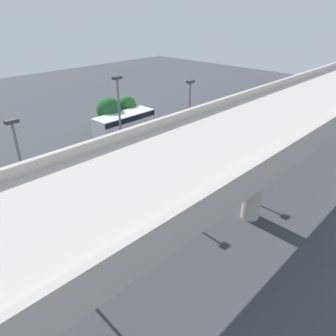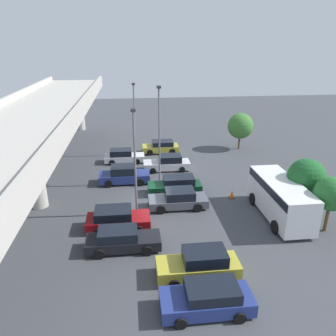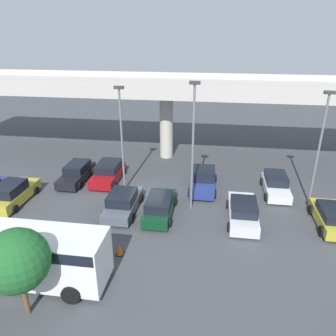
{
  "view_description": "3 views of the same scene",
  "coord_description": "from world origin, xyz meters",
  "px_view_note": "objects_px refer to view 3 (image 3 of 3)",
  "views": [
    {
      "loc": [
        18.42,
        18.95,
        13.89
      ],
      "look_at": [
        -0.5,
        0.86,
        0.79
      ],
      "focal_mm": 35.0,
      "sensor_mm": 36.0,
      "label": 1
    },
    {
      "loc": [
        -25.13,
        1.83,
        12.68
      ],
      "look_at": [
        0.72,
        -1.13,
        2.62
      ],
      "focal_mm": 35.0,
      "sensor_mm": 36.0,
      "label": 2
    },
    {
      "loc": [
        4.71,
        -21.65,
        12.27
      ],
      "look_at": [
        1.26,
        2.06,
        1.96
      ],
      "focal_mm": 35.0,
      "sensor_mm": 36.0,
      "label": 3
    }
  ],
  "objects_px": {
    "parked_car_7": "(243,211)",
    "lamp_post_mid_lot": "(121,132)",
    "parked_car_5": "(160,206)",
    "shuttle_bus": "(36,253)",
    "parked_car_1": "(13,194)",
    "parked_car_3": "(108,172)",
    "parked_car_6": "(203,180)",
    "parked_car_8": "(276,185)",
    "parked_car_4": "(123,202)",
    "parked_car_2": "(77,173)",
    "parked_car_9": "(333,217)",
    "lamp_post_near_aisle": "(320,142)",
    "tree_front_centre": "(17,261)",
    "traffic_cone": "(119,250)",
    "lamp_post_by_overpass": "(193,140)"
  },
  "relations": [
    {
      "from": "parked_car_3",
      "to": "parked_car_9",
      "type": "distance_m",
      "value": 17.65
    },
    {
      "from": "lamp_post_near_aisle",
      "to": "traffic_cone",
      "type": "height_order",
      "value": "lamp_post_near_aisle"
    },
    {
      "from": "parked_car_8",
      "to": "shuttle_bus",
      "type": "relative_size",
      "value": 0.61
    },
    {
      "from": "parked_car_6",
      "to": "parked_car_8",
      "type": "distance_m",
      "value": 5.79
    },
    {
      "from": "parked_car_1",
      "to": "parked_car_5",
      "type": "bearing_deg",
      "value": -90.84
    },
    {
      "from": "parked_car_4",
      "to": "parked_car_8",
      "type": "distance_m",
      "value": 12.23
    },
    {
      "from": "parked_car_1",
      "to": "tree_front_centre",
      "type": "height_order",
      "value": "tree_front_centre"
    },
    {
      "from": "parked_car_2",
      "to": "parked_car_9",
      "type": "xyz_separation_m",
      "value": [
        19.67,
        -4.4,
        0.01
      ]
    },
    {
      "from": "parked_car_9",
      "to": "parked_car_2",
      "type": "bearing_deg",
      "value": 77.41
    },
    {
      "from": "parked_car_1",
      "to": "parked_car_5",
      "type": "xyz_separation_m",
      "value": [
        11.23,
        -0.16,
        -0.04
      ]
    },
    {
      "from": "parked_car_4",
      "to": "lamp_post_mid_lot",
      "type": "xyz_separation_m",
      "value": [
        -0.82,
        3.41,
        4.16
      ]
    },
    {
      "from": "parked_car_2",
      "to": "lamp_post_by_overpass",
      "type": "relative_size",
      "value": 0.52
    },
    {
      "from": "tree_front_centre",
      "to": "traffic_cone",
      "type": "xyz_separation_m",
      "value": [
        3.04,
        4.75,
        -2.68
      ]
    },
    {
      "from": "parked_car_8",
      "to": "lamp_post_by_overpass",
      "type": "height_order",
      "value": "lamp_post_by_overpass"
    },
    {
      "from": "parked_car_7",
      "to": "parked_car_8",
      "type": "height_order",
      "value": "parked_car_7"
    },
    {
      "from": "parked_car_2",
      "to": "parked_car_7",
      "type": "xyz_separation_m",
      "value": [
        13.82,
        -4.55,
        0.02
      ]
    },
    {
      "from": "parked_car_6",
      "to": "parked_car_8",
      "type": "height_order",
      "value": "parked_car_6"
    },
    {
      "from": "parked_car_5",
      "to": "shuttle_bus",
      "type": "height_order",
      "value": "shuttle_bus"
    },
    {
      "from": "lamp_post_near_aisle",
      "to": "lamp_post_by_overpass",
      "type": "distance_m",
      "value": 9.03
    },
    {
      "from": "parked_car_3",
      "to": "parked_car_6",
      "type": "relative_size",
      "value": 0.96
    },
    {
      "from": "parked_car_2",
      "to": "parked_car_9",
      "type": "height_order",
      "value": "parked_car_2"
    },
    {
      "from": "parked_car_4",
      "to": "shuttle_bus",
      "type": "xyz_separation_m",
      "value": [
        -2.4,
        -7.47,
        1.01
      ]
    },
    {
      "from": "lamp_post_near_aisle",
      "to": "lamp_post_mid_lot",
      "type": "bearing_deg",
      "value": 179.04
    },
    {
      "from": "parked_car_5",
      "to": "parked_car_7",
      "type": "relative_size",
      "value": 0.97
    },
    {
      "from": "parked_car_1",
      "to": "parked_car_7",
      "type": "bearing_deg",
      "value": -90.24
    },
    {
      "from": "parked_car_2",
      "to": "parked_car_9",
      "type": "distance_m",
      "value": 20.16
    },
    {
      "from": "parked_car_3",
      "to": "shuttle_bus",
      "type": "distance_m",
      "value": 12.4
    },
    {
      "from": "parked_car_3",
      "to": "parked_car_5",
      "type": "relative_size",
      "value": 0.97
    },
    {
      "from": "parked_car_2",
      "to": "parked_car_4",
      "type": "height_order",
      "value": "parked_car_4"
    },
    {
      "from": "parked_car_1",
      "to": "lamp_post_near_aisle",
      "type": "xyz_separation_m",
      "value": [
        22.13,
        3.17,
        4.13
      ]
    },
    {
      "from": "parked_car_3",
      "to": "parked_car_6",
      "type": "height_order",
      "value": "parked_car_6"
    },
    {
      "from": "parked_car_6",
      "to": "parked_car_5",
      "type": "bearing_deg",
      "value": -31.59
    },
    {
      "from": "lamp_post_by_overpass",
      "to": "lamp_post_mid_lot",
      "type": "bearing_deg",
      "value": 157.75
    },
    {
      "from": "parked_car_1",
      "to": "lamp_post_near_aisle",
      "type": "bearing_deg",
      "value": -81.86
    },
    {
      "from": "parked_car_7",
      "to": "lamp_post_mid_lot",
      "type": "xyz_separation_m",
      "value": [
        -9.28,
        3.48,
        4.15
      ]
    },
    {
      "from": "tree_front_centre",
      "to": "parked_car_1",
      "type": "bearing_deg",
      "value": 124.53
    },
    {
      "from": "lamp_post_near_aisle",
      "to": "tree_front_centre",
      "type": "xyz_separation_m",
      "value": [
        -15.53,
        -12.76,
        -1.9
      ]
    },
    {
      "from": "parked_car_1",
      "to": "parked_car_3",
      "type": "bearing_deg",
      "value": -50.18
    },
    {
      "from": "parked_car_3",
      "to": "lamp_post_mid_lot",
      "type": "bearing_deg",
      "value": 51.45
    },
    {
      "from": "parked_car_2",
      "to": "traffic_cone",
      "type": "bearing_deg",
      "value": 34.81
    },
    {
      "from": "parked_car_8",
      "to": "shuttle_bus",
      "type": "bearing_deg",
      "value": -48.71
    },
    {
      "from": "lamp_post_mid_lot",
      "to": "shuttle_bus",
      "type": "bearing_deg",
      "value": -98.23
    },
    {
      "from": "shuttle_bus",
      "to": "lamp_post_near_aisle",
      "type": "bearing_deg",
      "value": -146.39
    },
    {
      "from": "parked_car_6",
      "to": "lamp_post_near_aisle",
      "type": "relative_size",
      "value": 0.56
    },
    {
      "from": "parked_car_5",
      "to": "parked_car_9",
      "type": "distance_m",
      "value": 11.6
    },
    {
      "from": "lamp_post_mid_lot",
      "to": "traffic_cone",
      "type": "distance_m",
      "value": 9.62
    },
    {
      "from": "parked_car_9",
      "to": "shuttle_bus",
      "type": "relative_size",
      "value": 0.6
    },
    {
      "from": "parked_car_3",
      "to": "parked_car_4",
      "type": "distance_m",
      "value": 5.56
    },
    {
      "from": "parked_car_8",
      "to": "lamp_post_near_aisle",
      "type": "xyz_separation_m",
      "value": [
        2.27,
        -1.42,
        4.21
      ]
    },
    {
      "from": "parked_car_4",
      "to": "parked_car_9",
      "type": "relative_size",
      "value": 1.09
    }
  ]
}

